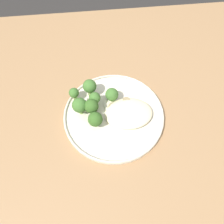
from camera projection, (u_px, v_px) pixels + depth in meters
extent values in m
plane|color=#2D2B28|center=(113.00, 176.00, 1.27)|extent=(6.00, 6.00, 0.00)
cube|color=#9E754C|center=(114.00, 119.00, 0.64)|extent=(1.40, 1.00, 0.04)
cube|color=olive|center=(216.00, 71.00, 1.21)|extent=(0.06, 0.06, 0.70)
cylinder|color=beige|center=(112.00, 115.00, 0.62)|extent=(0.29, 0.29, 0.01)
torus|color=beige|center=(112.00, 113.00, 0.62)|extent=(0.29, 0.29, 0.01)
ellipsoid|color=beige|center=(129.00, 113.00, 0.60)|extent=(0.14, 0.10, 0.03)
cylinder|color=#DBB77A|center=(136.00, 120.00, 0.60)|extent=(0.02, 0.02, 0.01)
cylinder|color=#8E774F|center=(136.00, 118.00, 0.59)|extent=(0.02, 0.02, 0.00)
cylinder|color=#E5C689|center=(142.00, 114.00, 0.61)|extent=(0.03, 0.03, 0.01)
cylinder|color=#958159|center=(142.00, 113.00, 0.60)|extent=(0.03, 0.03, 0.00)
cylinder|color=#E5C689|center=(115.00, 108.00, 0.62)|extent=(0.03, 0.03, 0.01)
cylinder|color=#958159|center=(115.00, 106.00, 0.61)|extent=(0.03, 0.03, 0.00)
cylinder|color=#E5C689|center=(126.00, 102.00, 0.63)|extent=(0.02, 0.02, 0.01)
cylinder|color=#958159|center=(126.00, 100.00, 0.62)|extent=(0.02, 0.02, 0.00)
cylinder|color=beige|center=(129.00, 115.00, 0.60)|extent=(0.03, 0.03, 0.02)
cylinder|color=#988766|center=(129.00, 113.00, 0.59)|extent=(0.02, 0.02, 0.00)
cylinder|color=#DBB77A|center=(119.00, 113.00, 0.61)|extent=(0.03, 0.03, 0.01)
cylinder|color=#8E774F|center=(119.00, 112.00, 0.60)|extent=(0.03, 0.03, 0.00)
cylinder|color=#7A994C|center=(81.00, 110.00, 0.61)|extent=(0.02, 0.02, 0.02)
sphere|color=#42702D|center=(80.00, 105.00, 0.59)|extent=(0.04, 0.04, 0.04)
cylinder|color=#89A356|center=(92.00, 111.00, 0.61)|extent=(0.01, 0.01, 0.03)
sphere|color=#386023|center=(91.00, 106.00, 0.58)|extent=(0.04, 0.04, 0.04)
cylinder|color=#89A356|center=(111.00, 99.00, 0.63)|extent=(0.01, 0.01, 0.02)
sphere|color=#42702D|center=(111.00, 94.00, 0.61)|extent=(0.04, 0.04, 0.04)
cylinder|color=#89A356|center=(95.00, 103.00, 0.62)|extent=(0.02, 0.02, 0.03)
sphere|color=#42702D|center=(95.00, 98.00, 0.60)|extent=(0.03, 0.03, 0.03)
cylinder|color=#7A994C|center=(75.00, 97.00, 0.63)|extent=(0.01, 0.01, 0.02)
sphere|color=#42702D|center=(74.00, 93.00, 0.61)|extent=(0.03, 0.03, 0.03)
cylinder|color=#89A356|center=(91.00, 92.00, 0.64)|extent=(0.02, 0.02, 0.03)
sphere|color=#42702D|center=(90.00, 86.00, 0.61)|extent=(0.04, 0.04, 0.04)
cylinder|color=#89A356|center=(96.00, 124.00, 0.59)|extent=(0.02, 0.02, 0.02)
sphere|color=#386023|center=(95.00, 119.00, 0.57)|extent=(0.04, 0.04, 0.04)
cube|color=silver|center=(95.00, 108.00, 0.62)|extent=(0.01, 0.05, 0.00)
cube|color=silver|center=(107.00, 110.00, 0.62)|extent=(0.01, 0.05, 0.00)
cube|color=silver|center=(86.00, 104.00, 0.63)|extent=(0.01, 0.04, 0.00)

